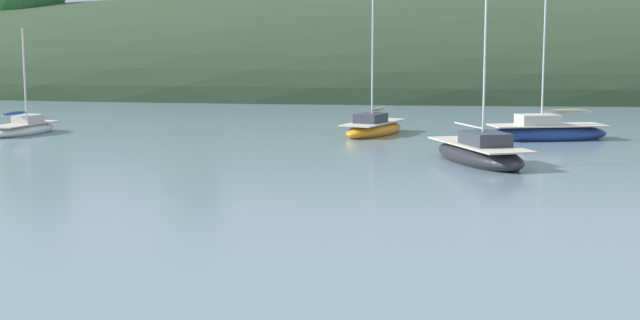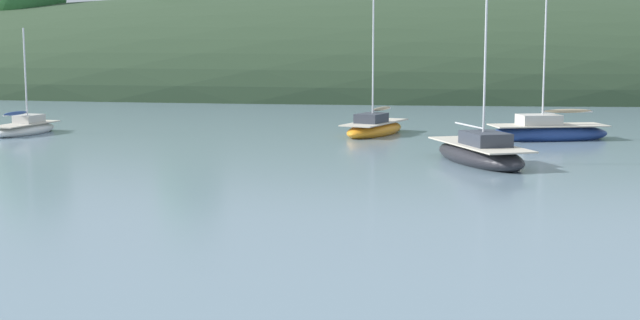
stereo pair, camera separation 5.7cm
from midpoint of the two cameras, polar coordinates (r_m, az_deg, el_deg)
name	(u,v)px [view 1 (the left image)]	position (r m, az deg, el deg)	size (l,w,h in m)	color
far_shoreline_hill	(392,91)	(87.68, 4.65, 4.45)	(150.00, 36.00, 22.93)	#2D422B
sailboat_blue_center	(546,132)	(47.00, 14.39, 1.77)	(6.78, 3.80, 7.77)	navy
sailboat_navy_dinghy	(374,128)	(47.99, 3.46, 2.08)	(3.85, 6.06, 8.00)	orange
sailboat_red_portside	(24,128)	(50.83, -18.59, 1.95)	(2.51, 5.05, 5.93)	white
sailboat_black_sloop	(479,153)	(37.46, 10.22, 0.43)	(4.66, 7.04, 9.06)	#232328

